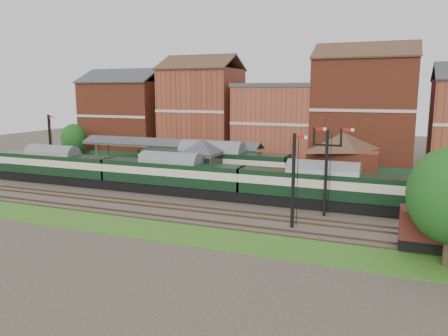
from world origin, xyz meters
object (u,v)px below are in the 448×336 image
at_px(platform_railcar, 212,164).
at_px(goods_van_a, 440,228).
at_px(semaphore_bracket, 327,167).
at_px(signal_box, 202,163).
at_px(dmu_train, 171,174).

relative_size(platform_railcar, goods_van_a, 3.58).
height_order(semaphore_bracket, platform_railcar, semaphore_bracket).
bearing_deg(goods_van_a, signal_box, 153.01).
bearing_deg(dmu_train, platform_railcar, 71.38).
bearing_deg(semaphore_bracket, signal_box, 159.08).
bearing_deg(signal_box, goods_van_a, -26.99).
bearing_deg(platform_railcar, goods_van_a, -32.57).
xyz_separation_m(signal_box, platform_railcar, (-0.21, 3.25, -0.61)).
xyz_separation_m(platform_railcar, goods_van_a, (24.26, -15.50, -0.71)).
xyz_separation_m(signal_box, semaphore_bracket, (15.04, -5.75, 1.44)).
xyz_separation_m(dmu_train, goods_van_a, (26.45, -9.00, -0.40)).
distance_m(semaphore_bracket, dmu_train, 17.77).
relative_size(semaphore_bracket, platform_railcar, 0.42).
bearing_deg(signal_box, semaphore_bracket, -20.92).
bearing_deg(signal_box, platform_railcar, 93.68).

